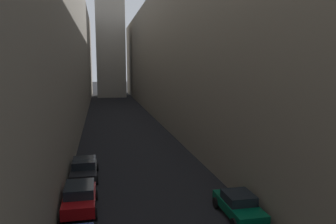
{
  "coord_description": "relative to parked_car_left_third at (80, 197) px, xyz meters",
  "views": [
    {
      "loc": [
        -3.01,
        -0.13,
        8.43
      ],
      "look_at": [
        0.0,
        14.11,
        6.34
      ],
      "focal_mm": 34.12,
      "sensor_mm": 36.0,
      "label": 1
    }
  ],
  "objects": [
    {
      "name": "ground_plane",
      "position": [
        4.4,
        29.6,
        -0.81
      ],
      "size": [
        264.0,
        264.0,
        0.0
      ],
      "primitive_type": "plane",
      "color": "black"
    },
    {
      "name": "parked_car_right_third",
      "position": [
        8.8,
        -2.72,
        -0.09
      ],
      "size": [
        1.9,
        3.98,
        1.39
      ],
      "rotation": [
        0.0,
        0.0,
        1.57
      ],
      "color": "#05472D",
      "rests_on": "ground"
    },
    {
      "name": "parked_car_left_third",
      "position": [
        0.0,
        0.0,
        0.0
      ],
      "size": [
        2.02,
        3.9,
        1.55
      ],
      "rotation": [
        0.0,
        0.0,
        1.57
      ],
      "color": "maroon",
      "rests_on": "ground"
    },
    {
      "name": "parked_car_left_far",
      "position": [
        0.0,
        5.56,
        -0.05
      ],
      "size": [
        2.05,
        4.4,
        1.47
      ],
      "rotation": [
        0.0,
        0.0,
        1.57
      ],
      "color": "black",
      "rests_on": "ground"
    },
    {
      "name": "building_block_left",
      "position": [
        -8.7,
        31.6,
        9.97
      ],
      "size": [
        15.2,
        108.0,
        21.56
      ],
      "primitive_type": "cube",
      "color": "gray",
      "rests_on": "ground"
    },
    {
      "name": "building_block_right",
      "position": [
        15.82,
        31.6,
        9.37
      ],
      "size": [
        11.84,
        108.0,
        20.36
      ],
      "primitive_type": "cube",
      "color": "#756B5B",
      "rests_on": "ground"
    }
  ]
}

